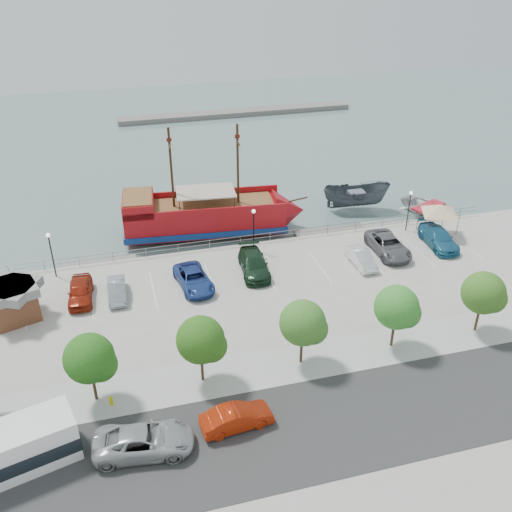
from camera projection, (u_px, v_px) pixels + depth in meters
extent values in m
plane|color=slate|center=(273.00, 296.00, 49.29)|extent=(160.00, 160.00, 0.00)
cube|color=#A69E93|center=(383.00, 493.00, 31.49)|extent=(100.00, 58.00, 1.20)
cube|color=#333333|center=(348.00, 420.00, 35.38)|extent=(100.00, 8.00, 0.04)
cube|color=#A3A3A2|center=(314.00, 359.00, 40.40)|extent=(100.00, 4.00, 0.05)
cylinder|color=gray|center=(250.00, 235.00, 54.86)|extent=(50.00, 0.06, 0.06)
cylinder|color=gray|center=(250.00, 239.00, 55.05)|extent=(50.00, 0.06, 0.06)
cube|color=slate|center=(237.00, 113.00, 97.46)|extent=(40.00, 3.00, 0.80)
cube|color=#A30E14|center=(205.00, 217.00, 58.48)|extent=(16.50, 6.60, 2.61)
cube|color=navy|center=(205.00, 224.00, 58.90)|extent=(16.83, 6.94, 0.60)
cone|color=#A30E14|center=(289.00, 211.00, 59.75)|extent=(3.68, 5.12, 4.82)
cube|color=#A30E14|center=(138.00, 203.00, 56.55)|extent=(3.50, 5.30, 1.41)
cube|color=brown|center=(137.00, 196.00, 56.17)|extent=(3.26, 4.88, 0.12)
cube|color=brown|center=(209.00, 205.00, 57.88)|extent=(13.44, 5.70, 0.15)
cube|color=#A30E14|center=(202.00, 193.00, 59.72)|extent=(16.02, 1.81, 0.70)
cube|color=#A30E14|center=(206.00, 212.00, 55.59)|extent=(16.02, 1.81, 0.70)
cylinder|color=#382111|center=(238.00, 165.00, 56.29)|extent=(0.26, 0.26, 8.24)
cylinder|color=#382111|center=(171.00, 169.00, 55.36)|extent=(0.26, 0.26, 8.24)
cylinder|color=#382111|center=(237.00, 140.00, 55.05)|extent=(0.44, 3.01, 0.14)
cylinder|color=#382111|center=(169.00, 144.00, 54.11)|extent=(0.44, 3.01, 0.14)
cube|color=beige|center=(205.00, 192.00, 57.11)|extent=(6.18, 4.38, 0.12)
cylinder|color=#382111|center=(296.00, 200.00, 59.25)|extent=(2.51, 0.41, 0.59)
imported|color=#41474F|center=(356.00, 198.00, 63.76)|extent=(7.87, 4.21, 2.89)
imported|color=silver|center=(428.00, 210.00, 62.86)|extent=(6.70, 7.73, 1.34)
cube|color=gray|center=(99.00, 264.00, 53.63)|extent=(6.85, 2.27, 0.39)
cube|color=slate|center=(332.00, 233.00, 58.96)|extent=(7.76, 2.76, 0.44)
cube|color=gray|center=(392.00, 226.00, 60.55)|extent=(6.95, 3.06, 0.38)
cube|color=brown|center=(14.00, 305.00, 44.24)|extent=(4.04, 4.04, 2.34)
cube|color=slate|center=(10.00, 289.00, 43.52)|extent=(4.58, 4.58, 0.75)
cylinder|color=slate|center=(417.00, 223.00, 56.75)|extent=(0.10, 0.10, 2.35)
cylinder|color=slate|center=(434.00, 215.00, 58.25)|extent=(0.10, 0.10, 2.35)
cylinder|color=slate|center=(441.00, 233.00, 54.86)|extent=(0.10, 0.10, 2.35)
cylinder|color=slate|center=(458.00, 225.00, 56.35)|extent=(0.10, 0.10, 2.35)
pyramid|color=white|center=(441.00, 204.00, 55.52)|extent=(5.88, 5.88, 0.96)
imported|color=#A1A2A5|center=(144.00, 441.00, 32.91)|extent=(6.10, 3.38, 1.62)
imported|color=#B0260A|center=(237.00, 418.00, 34.58)|extent=(4.59, 2.00, 1.47)
cube|color=white|center=(4.00, 453.00, 31.40)|extent=(8.21, 4.59, 2.78)
cube|color=black|center=(4.00, 455.00, 31.48)|extent=(8.35, 4.73, 0.89)
cylinder|color=#D2C905|center=(111.00, 402.00, 36.39)|extent=(0.23, 0.23, 0.57)
sphere|color=#D2C905|center=(111.00, 398.00, 36.24)|extent=(0.25, 0.25, 0.25)
cylinder|color=black|center=(52.00, 257.00, 49.14)|extent=(0.12, 0.12, 4.00)
sphere|color=#FFF2CC|center=(48.00, 235.00, 48.10)|extent=(0.36, 0.36, 0.36)
cylinder|color=black|center=(254.00, 232.00, 53.25)|extent=(0.12, 0.12, 4.00)
sphere|color=#FFF2CC|center=(254.00, 211.00, 52.20)|extent=(0.36, 0.36, 0.36)
cylinder|color=black|center=(408.00, 212.00, 56.90)|extent=(0.12, 0.12, 4.00)
sphere|color=#FFF2CC|center=(411.00, 193.00, 55.86)|extent=(0.36, 0.36, 0.36)
cylinder|color=#473321|center=(94.00, 386.00, 36.44)|extent=(0.20, 0.20, 2.20)
sphere|color=#215415|center=(89.00, 358.00, 35.30)|extent=(3.20, 3.20, 3.20)
sphere|color=#215415|center=(100.00, 365.00, 35.38)|extent=(2.20, 2.20, 2.20)
cylinder|color=#473321|center=(202.00, 367.00, 38.04)|extent=(0.20, 0.20, 2.20)
sphere|color=#265315|center=(200.00, 340.00, 36.90)|extent=(3.20, 3.20, 3.20)
sphere|color=#265315|center=(211.00, 346.00, 36.98)|extent=(2.20, 2.20, 2.20)
cylinder|color=#473321|center=(301.00, 350.00, 39.64)|extent=(0.20, 0.20, 2.20)
sphere|color=#356422|center=(303.00, 323.00, 38.50)|extent=(3.20, 3.20, 3.20)
sphere|color=#356422|center=(312.00, 329.00, 38.58)|extent=(2.20, 2.20, 2.20)
cylinder|color=#473321|center=(393.00, 333.00, 41.23)|extent=(0.20, 0.20, 2.20)
sphere|color=#307427|center=(397.00, 307.00, 40.09)|extent=(3.20, 3.20, 3.20)
sphere|color=#307427|center=(406.00, 313.00, 40.18)|extent=(2.20, 2.20, 2.20)
cylinder|color=#473321|center=(477.00, 318.00, 42.83)|extent=(0.20, 0.20, 2.20)
sphere|color=#335D1C|center=(483.00, 293.00, 41.69)|extent=(3.20, 3.20, 3.20)
sphere|color=#335D1C|center=(492.00, 298.00, 41.77)|extent=(2.20, 2.20, 2.20)
imported|color=maroon|center=(80.00, 291.00, 46.61)|extent=(2.15, 4.85, 1.62)
imported|color=#9099A2|center=(117.00, 290.00, 46.97)|extent=(1.51, 4.13, 1.35)
imported|color=navy|center=(194.00, 279.00, 48.33)|extent=(3.18, 5.69, 1.50)
imported|color=#17331E|center=(254.00, 264.00, 50.36)|extent=(2.78, 5.85, 1.65)
imported|color=silver|center=(361.00, 258.00, 51.54)|extent=(1.58, 4.27, 1.40)
imported|color=slate|center=(388.00, 245.00, 53.41)|extent=(2.78, 5.89, 1.63)
imported|color=#22668A|center=(438.00, 238.00, 54.68)|extent=(2.72, 5.82, 1.64)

